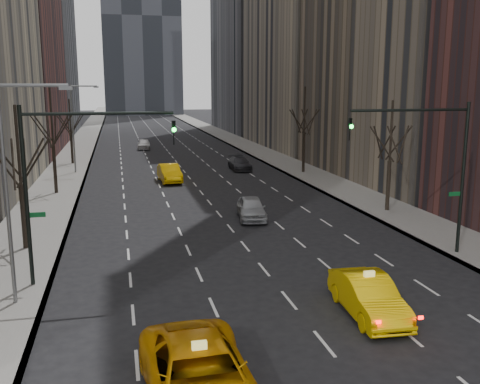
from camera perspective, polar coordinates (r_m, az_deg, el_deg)
sidewalk_left at (r=82.98m, az=-16.68°, el=4.61°), size 4.50×320.00×0.15m
sidewalk_right at (r=84.96m, az=0.10°, el=5.23°), size 4.50×320.00×0.15m
tree_lw_b at (r=31.20m, az=-22.33°, el=0.77°), size 3.36×3.50×7.82m
tree_lw_c at (r=46.87m, az=-19.29°, el=4.60°), size 3.36×3.50×8.74m
tree_lw_d at (r=64.76m, az=-17.59°, el=5.94°), size 3.36×3.50×7.36m
tree_rw_b at (r=39.48m, az=15.66°, el=3.23°), size 3.36×3.50×7.82m
tree_rw_c at (r=55.82m, az=6.84°, el=6.11°), size 3.36×3.50×8.74m
traffic_mast_left at (r=24.67m, az=-18.18°, el=2.66°), size 6.69×0.39×8.00m
traffic_mast_right at (r=29.27m, az=20.15°, el=3.80°), size 6.69×0.39×8.00m
streetlight_near at (r=22.93m, az=-22.94°, el=2.05°), size 2.83×0.22×9.00m
streetlight_far at (r=57.56m, az=-17.08°, el=7.43°), size 2.83×0.22×9.00m
taxi_suv at (r=15.80m, az=-4.28°, el=-19.27°), size 3.20×6.60×1.81m
taxi_sedan at (r=22.01m, az=13.52°, el=-10.73°), size 1.99×4.99×1.62m
silver_sedan_ahead at (r=36.47m, az=1.22°, el=-1.72°), size 2.38×4.67×1.52m
far_taxi at (r=51.11m, az=-7.53°, el=2.01°), size 2.08×5.18×1.67m
far_suv_grey at (r=57.99m, az=-0.04°, el=3.06°), size 2.07×4.89×1.41m
far_car_white at (r=78.68m, az=-10.21°, el=5.06°), size 2.05×4.45×1.48m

